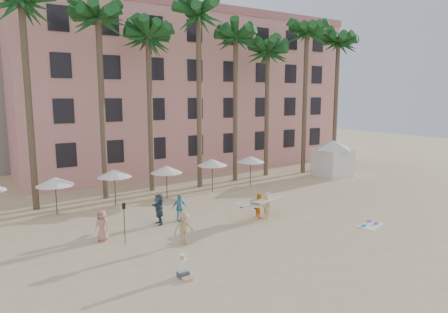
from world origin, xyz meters
TOP-DOWN VIEW (x-y plane):
  - ground at (0.00, 0.00)m, footprint 120.00×120.00m
  - pink_hotel at (7.00, 26.00)m, footprint 35.00×14.00m
  - palm_row at (0.51, 15.00)m, footprint 44.40×5.40m
  - umbrella_row at (-3.00, 12.50)m, footprint 22.50×2.70m
  - cabana at (16.48, 11.90)m, footprint 4.57×4.57m
  - beach_towel at (6.85, -0.14)m, footprint 2.01×1.47m
  - carrier_yellow at (2.32, 4.30)m, footprint 3.06×1.91m
  - carrier_white at (2.04, 4.77)m, footprint 3.05×0.98m
  - beachgoers at (-4.52, 5.60)m, footprint 6.08×5.12m
  - paddle at (-6.84, 4.91)m, footprint 0.18×0.04m
  - seated_man at (-6.00, -0.41)m, footprint 0.45×0.79m

SIDE VIEW (x-z plane):
  - ground at x=0.00m, z-range 0.00..0.00m
  - beach_towel at x=6.85m, z-range -0.04..0.10m
  - seated_man at x=-6.00m, z-range -0.16..0.86m
  - carrier_white at x=2.04m, z-range 0.07..1.66m
  - beachgoers at x=-4.52m, z-range -0.04..1.85m
  - carrier_yellow at x=2.32m, z-range 0.12..1.85m
  - paddle at x=-6.84m, z-range 0.30..2.52m
  - cabana at x=16.48m, z-range 0.32..3.82m
  - umbrella_row at x=-3.00m, z-range 0.97..3.69m
  - pink_hotel at x=7.00m, z-range 0.00..16.00m
  - palm_row at x=0.51m, z-range 4.82..21.12m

